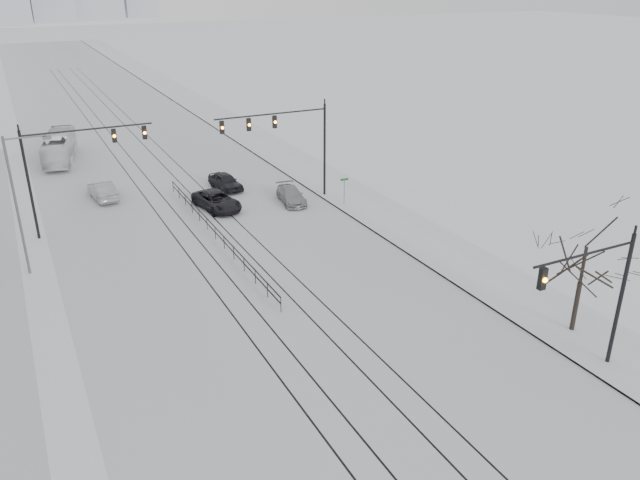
{
  "coord_description": "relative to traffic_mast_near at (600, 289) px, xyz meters",
  "views": [
    {
      "loc": [
        -12.03,
        -10.83,
        17.82
      ],
      "look_at": [
        3.36,
        19.72,
        3.2
      ],
      "focal_mm": 35.0,
      "sensor_mm": 36.0,
      "label": 1
    }
  ],
  "objects": [
    {
      "name": "road",
      "position": [
        -10.79,
        54.0,
        -4.55
      ],
      "size": [
        22.0,
        260.0,
        0.02
      ],
      "primitive_type": "cube",
      "color": "silver",
      "rests_on": "ground"
    },
    {
      "name": "sidewalk_east",
      "position": [
        2.71,
        54.0,
        -4.48
      ],
      "size": [
        5.0,
        260.0,
        0.16
      ],
      "primitive_type": "cube",
      "color": "silver",
      "rests_on": "ground"
    },
    {
      "name": "curb",
      "position": [
        0.26,
        54.0,
        -4.5
      ],
      "size": [
        0.1,
        260.0,
        0.12
      ],
      "primitive_type": "cube",
      "color": "gray",
      "rests_on": "ground"
    },
    {
      "name": "tram_rails",
      "position": [
        -10.79,
        34.0,
        -4.54
      ],
      "size": [
        5.3,
        180.0,
        0.01
      ],
      "color": "black",
      "rests_on": "ground"
    },
    {
      "name": "traffic_mast_near",
      "position": [
        0.0,
        0.0,
        0.0
      ],
      "size": [
        6.1,
        0.37,
        7.0
      ],
      "color": "black",
      "rests_on": "ground"
    },
    {
      "name": "traffic_mast_ne",
      "position": [
        -2.64,
        29.0,
        1.2
      ],
      "size": [
        9.6,
        0.37,
        8.0
      ],
      "color": "black",
      "rests_on": "ground"
    },
    {
      "name": "traffic_mast_nw",
      "position": [
        -19.31,
        30.0,
        1.01
      ],
      "size": [
        9.1,
        0.37,
        8.0
      ],
      "color": "black",
      "rests_on": "ground"
    },
    {
      "name": "street_light_west",
      "position": [
        -22.99,
        24.0,
        0.65
      ],
      "size": [
        2.73,
        0.25,
        9.0
      ],
      "color": "#595B60",
      "rests_on": "ground"
    },
    {
      "name": "bare_tree",
      "position": [
        2.41,
        3.0,
        -0.07
      ],
      "size": [
        4.4,
        4.4,
        6.1
      ],
      "color": "black",
      "rests_on": "ground"
    },
    {
      "name": "median_fence",
      "position": [
        -10.79,
        24.0,
        -4.04
      ],
      "size": [
        0.06,
        24.0,
        1.0
      ],
      "color": "black",
      "rests_on": "ground"
    },
    {
      "name": "street_sign",
      "position": [
        1.01,
        26.0,
        -2.96
      ],
      "size": [
        0.7,
        0.06,
        2.4
      ],
      "color": "#595B60",
      "rests_on": "ground"
    },
    {
      "name": "sedan_sb_inner",
      "position": [
        -16.35,
        37.27,
        -3.9
      ],
      "size": [
        2.04,
        4.05,
        1.32
      ],
      "primitive_type": "imported",
      "rotation": [
        0.0,
        0.0,
        3.02
      ],
      "color": "black",
      "rests_on": "ground"
    },
    {
      "name": "sedan_sb_outer",
      "position": [
        -16.65,
        36.76,
        -3.81
      ],
      "size": [
        2.06,
        4.72,
        1.51
      ],
      "primitive_type": "imported",
      "rotation": [
        0.0,
        0.0,
        3.24
      ],
      "color": "#96999D",
      "rests_on": "ground"
    },
    {
      "name": "sedan_nb_front",
      "position": [
        -8.69,
        30.02,
        -3.84
      ],
      "size": [
        3.35,
        5.54,
        1.44
      ],
      "primitive_type": "imported",
      "rotation": [
        0.0,
        0.0,
        0.2
      ],
      "color": "black",
      "rests_on": "ground"
    },
    {
      "name": "sedan_nb_right",
      "position": [
        -2.6,
        28.7,
        -3.92
      ],
      "size": [
        2.43,
        4.64,
        1.28
      ],
      "primitive_type": "imported",
      "rotation": [
        0.0,
        0.0,
        -0.15
      ],
      "color": "#939499",
      "rests_on": "ground"
    },
    {
      "name": "sedan_nb_far",
      "position": [
        -6.39,
        34.58,
        -3.84
      ],
      "size": [
        2.41,
        4.49,
        1.45
      ],
      "primitive_type": "imported",
      "rotation": [
        0.0,
        0.0,
        0.17
      ],
      "color": "black",
      "rests_on": "ground"
    },
    {
      "name": "box_truck",
      "position": [
        -18.57,
        51.07,
        -3.13
      ],
      "size": [
        4.38,
        10.57,
        2.87
      ],
      "primitive_type": "imported",
      "rotation": [
        0.0,
        0.0,
        2.94
      ],
      "color": "silver",
      "rests_on": "ground"
    }
  ]
}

